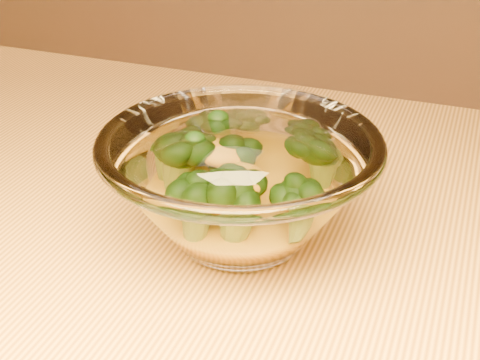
# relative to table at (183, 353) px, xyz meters

# --- Properties ---
(table) EXTENTS (1.20, 0.80, 0.75)m
(table) POSITION_rel_table_xyz_m (0.00, 0.00, 0.00)
(table) COLOR gold
(table) RESTS_ON ground
(glass_bowl) EXTENTS (0.22, 0.22, 0.10)m
(glass_bowl) POSITION_rel_table_xyz_m (0.04, 0.05, 0.15)
(glass_bowl) COLOR white
(glass_bowl) RESTS_ON table
(cheese_sauce) EXTENTS (0.11, 0.11, 0.03)m
(cheese_sauce) POSITION_rel_table_xyz_m (0.04, 0.05, 0.13)
(cheese_sauce) COLOR #FFAE15
(cheese_sauce) RESTS_ON glass_bowl
(broccoli_heap) EXTENTS (0.13, 0.14, 0.06)m
(broccoli_heap) POSITION_rel_table_xyz_m (0.03, 0.05, 0.16)
(broccoli_heap) COLOR black
(broccoli_heap) RESTS_ON cheese_sauce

